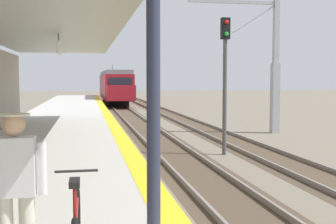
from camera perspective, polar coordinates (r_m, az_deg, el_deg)
The scene contains 7 objects.
station_platform at distance 16.63m, azimuth -14.35°, elevation -4.26°, with size 5.00×80.00×0.91m.
track_pair_nearest_platform at distance 20.88m, azimuth -1.45°, elevation -3.52°, with size 2.34×120.00×0.16m.
track_pair_middle at distance 21.68m, azimuth 7.47°, elevation -3.27°, with size 2.34×120.00×0.16m.
approaching_train at distance 51.79m, azimuth -7.01°, elevation 3.46°, with size 2.93×19.60×4.76m.
commuter_person at distance 4.43m, azimuth -19.39°, elevation -9.54°, with size 0.59×0.30×1.67m.
rail_signal_post at distance 16.67m, azimuth 7.48°, elevation 5.31°, with size 0.32×0.34×5.20m.
catenary_pylon_far_side at distance 23.92m, azimuth 13.25°, elevation 5.89°, with size 5.00×0.40×7.50m.
Camera 1 is at (-1.41, -0.42, 2.88)m, focal length 46.49 mm.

